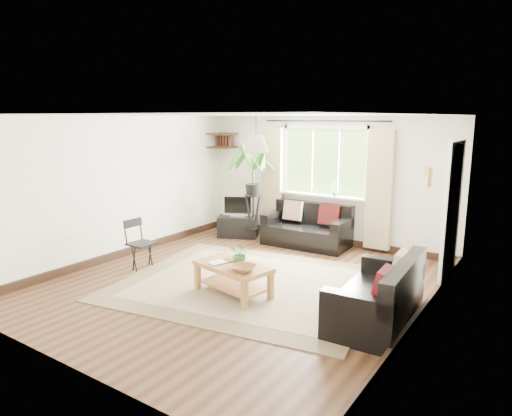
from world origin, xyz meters
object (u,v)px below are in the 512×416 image
Objects in this scene: sofa_back at (307,226)px; palm_stand at (253,191)px; folding_chair at (142,244)px; sofa_right at (376,292)px; coffee_table at (233,279)px; tv_stand at (238,226)px.

palm_stand is (-1.09, -0.18, 0.60)m from sofa_back.
folding_chair is at bearing -123.00° from sofa_back.
sofa_right is at bearing -86.34° from folding_chair.
sofa_right is (2.18, -2.43, -0.00)m from sofa_back.
coffee_table is (0.30, -2.70, -0.15)m from sofa_back.
sofa_back is 1.00× the size of sofa_right.
tv_stand is at bearing -1.76° from folding_chair.
palm_stand is at bearing -26.94° from tv_stand.
palm_stand is (-3.27, 2.25, 0.60)m from sofa_right.
coffee_table is 1.34× the size of folding_chair.
tv_stand is at bearing -124.62° from sofa_right.
palm_stand is 2.48× the size of folding_chair.
tv_stand is (-1.75, 2.52, -0.01)m from coffee_table.
folding_chair is (-1.86, 0.08, 0.18)m from coffee_table.
tv_stand is 2.45m from folding_chair.
sofa_right reaches higher than coffee_table.
sofa_back is 0.81× the size of palm_stand.
folding_chair is (-3.75, -0.19, 0.02)m from sofa_right.
sofa_back reaches higher than sofa_right.
coffee_table is at bearing -81.42° from tv_stand.
sofa_right is at bearing -34.48° from palm_stand.
palm_stand reaches higher than sofa_right.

